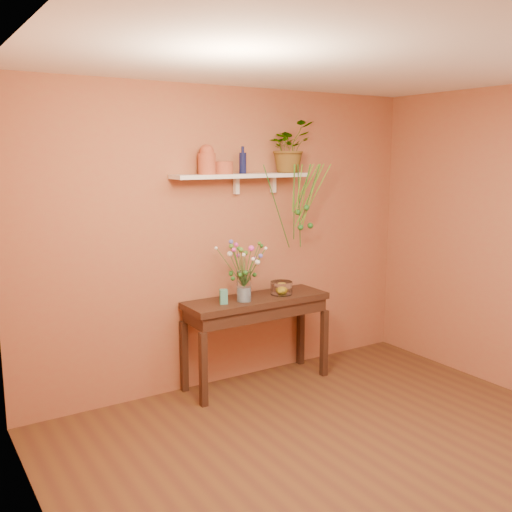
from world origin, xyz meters
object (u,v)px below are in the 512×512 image
object	(u,v)px
spider_plant	(289,147)
bouquet	(243,259)
sideboard	(256,310)
blue_bottle	(243,163)
terracotta_jug	(207,160)
glass_vase	(244,289)
glass_bowl	(281,288)

from	to	relation	value
spider_plant	bouquet	bearing A→B (deg)	-163.20
sideboard	blue_bottle	bearing A→B (deg)	115.97
sideboard	terracotta_jug	distance (m)	1.43
terracotta_jug	bouquet	xyz separation A→B (m)	(0.26, -0.16, -0.85)
terracotta_jug	blue_bottle	xyz separation A→B (m)	(0.37, 0.03, -0.02)
blue_bottle	bouquet	xyz separation A→B (m)	(-0.11, -0.19, -0.83)
sideboard	terracotta_jug	xyz separation A→B (m)	(-0.43, 0.10, 1.36)
spider_plant	glass_vase	distance (m)	1.39
blue_bottle	spider_plant	bearing A→B (deg)	-0.73
blue_bottle	bouquet	size ratio (longest dim) A/B	0.54
blue_bottle	sideboard	bearing A→B (deg)	-64.03
spider_plant	bouquet	distance (m)	1.16
blue_bottle	spider_plant	xyz separation A→B (m)	(0.49, -0.01, 0.14)
terracotta_jug	bouquet	bearing A→B (deg)	-32.12
spider_plant	glass_vase	bearing A→B (deg)	-163.50
blue_bottle	bouquet	distance (m)	0.86
bouquet	sideboard	bearing A→B (deg)	18.94
glass_bowl	glass_vase	bearing A→B (deg)	-176.14
blue_bottle	glass_bowl	size ratio (longest dim) A/B	1.18
sideboard	glass_bowl	bearing A→B (deg)	-5.52
blue_bottle	glass_vase	bearing A→B (deg)	-119.19
glass_vase	bouquet	distance (m)	0.27
terracotta_jug	glass_bowl	distance (m)	1.37
blue_bottle	glass_bowl	xyz separation A→B (m)	(0.32, -0.15, -1.16)
terracotta_jug	blue_bottle	distance (m)	0.37
sideboard	terracotta_jug	bearing A→B (deg)	166.55
blue_bottle	spider_plant	world-z (taller)	spider_plant
glass_vase	blue_bottle	bearing A→B (deg)	60.81
terracotta_jug	blue_bottle	world-z (taller)	terracotta_jug
sideboard	bouquet	size ratio (longest dim) A/B	3.06
sideboard	terracotta_jug	size ratio (longest dim) A/B	5.35
spider_plant	bouquet	xyz separation A→B (m)	(-0.61, -0.18, -0.97)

